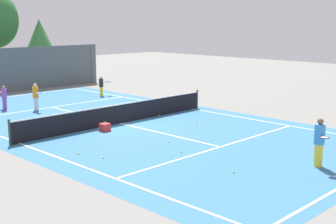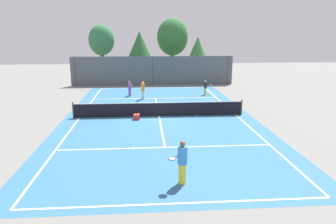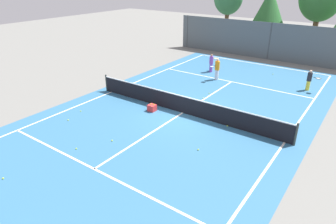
{
  "view_description": "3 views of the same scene",
  "coord_description": "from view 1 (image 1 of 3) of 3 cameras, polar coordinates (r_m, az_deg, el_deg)",
  "views": [
    {
      "loc": [
        -14.62,
        -17.79,
        5.05
      ],
      "look_at": [
        0.84,
        -2.56,
        0.82
      ],
      "focal_mm": 49.72,
      "sensor_mm": 36.0,
      "label": 1
    },
    {
      "loc": [
        -1.03,
        -21.96,
        5.72
      ],
      "look_at": [
        0.45,
        -2.49,
        0.91
      ],
      "focal_mm": 34.49,
      "sensor_mm": 36.0,
      "label": 2
    },
    {
      "loc": [
        7.92,
        -12.54,
        6.92
      ],
      "look_at": [
        0.28,
        -1.8,
        0.81
      ],
      "focal_mm": 31.74,
      "sensor_mm": 36.0,
      "label": 3
    }
  ],
  "objects": [
    {
      "name": "tennis_ball_0",
      "position": [
        25.28,
        -1.1,
        -0.42
      ],
      "size": [
        0.07,
        0.07,
        0.07
      ],
      "primitive_type": "sphere",
      "color": "#CCE533",
      "rests_on": "ground_plane"
    },
    {
      "name": "player_1",
      "position": [
        17.2,
        18.05,
        -3.5
      ],
      "size": [
        0.85,
        0.82,
        1.74
      ],
      "color": "yellow",
      "rests_on": "ground_plane"
    },
    {
      "name": "court_surface",
      "position": [
        23.57,
        -5.89,
        -1.4
      ],
      "size": [
        13.0,
        25.0,
        0.01
      ],
      "color": "teal",
      "rests_on": "ground_plane"
    },
    {
      "name": "tennis_net",
      "position": [
        23.46,
        -5.92,
        -0.19
      ],
      "size": [
        11.9,
        0.1,
        1.1
      ],
      "color": "#333833",
      "rests_on": "ground_plane"
    },
    {
      "name": "tennis_ball_8",
      "position": [
        19.72,
        0.21,
        -3.71
      ],
      "size": [
        0.07,
        0.07,
        0.07
      ],
      "primitive_type": "sphere",
      "color": "#CCE533",
      "rests_on": "ground_plane"
    },
    {
      "name": "tennis_ball_6",
      "position": [
        32.53,
        -14.45,
        1.8
      ],
      "size": [
        0.07,
        0.07,
        0.07
      ],
      "primitive_type": "sphere",
      "color": "#CCE533",
      "rests_on": "ground_plane"
    },
    {
      "name": "tennis_ball_5",
      "position": [
        23.36,
        3.57,
        -1.4
      ],
      "size": [
        0.07,
        0.07,
        0.07
      ],
      "primitive_type": "sphere",
      "color": "#CCE533",
      "rests_on": "ground_plane"
    },
    {
      "name": "tennis_ball_11",
      "position": [
        18.25,
        1.66,
        -4.94
      ],
      "size": [
        0.07,
        0.07,
        0.07
      ],
      "primitive_type": "sphere",
      "color": "#CCE533",
      "rests_on": "ground_plane"
    },
    {
      "name": "player_0",
      "position": [
        28.59,
        -19.45,
        1.71
      ],
      "size": [
        0.43,
        0.89,
        1.42
      ],
      "color": "purple",
      "rests_on": "ground_plane"
    },
    {
      "name": "tennis_ball_2",
      "position": [
        25.43,
        -9.67,
        -0.51
      ],
      "size": [
        0.07,
        0.07,
        0.07
      ],
      "primitive_type": "sphere",
      "color": "#CCE533",
      "rests_on": "ground_plane"
    },
    {
      "name": "tennis_ball_9",
      "position": [
        16.06,
        8.06,
        -7.29
      ],
      "size": [
        0.07,
        0.07,
        0.07
      ],
      "primitive_type": "sphere",
      "color": "#CCE533",
      "rests_on": "ground_plane"
    },
    {
      "name": "tennis_ball_1",
      "position": [
        26.13,
        -11.01,
        -0.25
      ],
      "size": [
        0.07,
        0.07,
        0.07
      ],
      "primitive_type": "sphere",
      "color": "#CCE533",
      "rests_on": "ground_plane"
    },
    {
      "name": "tennis_ball_3",
      "position": [
        22.06,
        -13.27,
        -2.42
      ],
      "size": [
        0.07,
        0.07,
        0.07
      ],
      "primitive_type": "sphere",
      "color": "#CCE533",
      "rests_on": "ground_plane"
    },
    {
      "name": "tennis_ball_10",
      "position": [
        26.86,
        2.09,
        0.25
      ],
      "size": [
        0.07,
        0.07,
        0.07
      ],
      "primitive_type": "sphere",
      "color": "#CCE533",
      "rests_on": "ground_plane"
    },
    {
      "name": "ground_plane",
      "position": [
        23.57,
        -5.89,
        -1.41
      ],
      "size": [
        80.0,
        80.0,
        0.0
      ],
      "primitive_type": "plane",
      "color": "slate"
    },
    {
      "name": "tennis_ball_7",
      "position": [
        17.69,
        -7.95,
        -5.56
      ],
      "size": [
        0.07,
        0.07,
        0.07
      ],
      "primitive_type": "sphere",
      "color": "#CCE533",
      "rests_on": "ground_plane"
    },
    {
      "name": "tennis_ball_4",
      "position": [
        18.37,
        -10.97,
        -5.04
      ],
      "size": [
        0.07,
        0.07,
        0.07
      ],
      "primitive_type": "sphere",
      "color": "#CCE533",
      "rests_on": "ground_plane"
    },
    {
      "name": "ball_crate",
      "position": [
        22.0,
        -7.75,
        -1.86
      ],
      "size": [
        0.41,
        0.39,
        0.43
      ],
      "color": "red",
      "rests_on": "ground_plane"
    },
    {
      "name": "player_2",
      "position": [
        27.86,
        -15.9,
        1.84
      ],
      "size": [
        0.5,
        0.92,
        1.56
      ],
      "color": "silver",
      "rests_on": "ground_plane"
    },
    {
      "name": "player_3",
      "position": [
        32.35,
        -8.15,
        3.21
      ],
      "size": [
        0.88,
        0.47,
        1.37
      ],
      "color": "yellow",
      "rests_on": "ground_plane"
    },
    {
      "name": "tree_1",
      "position": [
        40.01,
        -15.44,
        8.69
      ],
      "size": [
        2.75,
        2.75,
        5.27
      ],
      "color": "brown",
      "rests_on": "ground_plane"
    }
  ]
}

